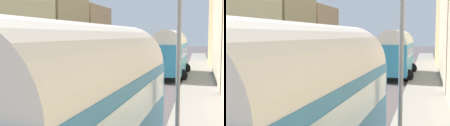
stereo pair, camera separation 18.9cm
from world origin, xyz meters
TOP-DOWN VIEW (x-y plane):
  - ground_plane at (0.00, 27.00)m, footprint 154.00×154.00m
  - sidewalk_left at (-7.25, 27.00)m, footprint 2.50×70.00m
  - sidewalk_right at (7.25, 27.00)m, footprint 2.50×70.00m
  - building_left_3 at (-10.67, 36.57)m, footprint 4.78×10.82m
  - building_left_4 at (-11.42, 48.47)m, footprint 5.83×11.71m
  - parked_bus_0 at (4.69, 4.02)m, footprint 3.52×8.13m
  - parked_bus_1 at (4.79, 25.95)m, footprint 3.37×9.14m
  - cargo_truck_1 at (-1.73, 19.48)m, footprint 3.33×6.96m
  - car_0 at (-1.70, 37.25)m, footprint 2.32×4.38m
  - car_1 at (-1.77, 47.63)m, footprint 2.19×4.00m
  - car_2 at (1.64, 7.37)m, footprint 2.16×4.30m
  - car_3 at (1.88, 33.18)m, footprint 2.26×4.19m
  - pedestrian_0 at (-6.42, 29.11)m, footprint 0.35×0.35m
  - streetlamp_near at (6.21, 8.35)m, footprint 2.03×0.28m

SIDE VIEW (x-z plane):
  - ground_plane at x=0.00m, z-range 0.00..0.00m
  - sidewalk_left at x=-7.25m, z-range 0.00..0.14m
  - sidewalk_right at x=7.25m, z-range 0.00..0.14m
  - car_1 at x=-1.77m, z-range 0.01..1.49m
  - car_2 at x=1.64m, z-range 0.00..1.58m
  - car_0 at x=-1.70m, z-range 0.00..1.60m
  - car_3 at x=1.88m, z-range 0.00..1.62m
  - pedestrian_0 at x=-6.42m, z-range 0.14..1.88m
  - cargo_truck_1 at x=-1.73m, z-range 0.10..2.40m
  - parked_bus_0 at x=4.69m, z-range 0.19..4.21m
  - parked_bus_1 at x=4.79m, z-range 0.22..4.38m
  - streetlamp_near at x=6.21m, z-range 0.68..7.29m
  - building_left_4 at x=-11.42m, z-range 0.00..8.53m
  - building_left_3 at x=-10.67m, z-range 0.02..11.63m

